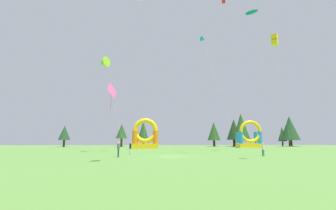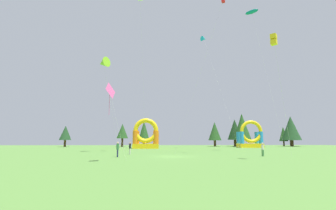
% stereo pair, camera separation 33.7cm
% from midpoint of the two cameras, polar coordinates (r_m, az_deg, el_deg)
% --- Properties ---
extents(ground_plane, '(120.00, 120.00, 0.00)m').
position_cam_midpoint_polar(ground_plane, '(32.50, 0.75, -11.55)').
color(ground_plane, '#548438').
extents(kite_lime_delta, '(3.89, 5.22, 16.67)m').
position_cam_midpoint_polar(kite_lime_delta, '(47.08, -14.58, 9.16)').
color(kite_lime_delta, '#8CD826').
rests_on(kite_lime_delta, ground_plane).
extents(kite_red_box, '(7.80, 3.29, 24.19)m').
position_cam_midpoint_polar(kite_red_box, '(43.56, 12.08, 21.87)').
color(kite_red_box, red).
rests_on(kite_red_box, ground_plane).
extents(kite_teal_parafoil, '(4.88, 3.95, 27.27)m').
position_cam_midpoint_polar(kite_teal_parafoil, '(55.01, 18.11, 19.22)').
color(kite_teal_parafoil, '#0C7F7A').
rests_on(kite_teal_parafoil, ground_plane).
extents(kite_cyan_delta, '(5.92, 9.85, 27.36)m').
position_cam_midpoint_polar(kite_cyan_delta, '(65.07, 7.79, 14.51)').
color(kite_cyan_delta, '#19B7CC').
rests_on(kite_cyan_delta, ground_plane).
extents(kite_yellow_box, '(3.83, 4.56, 13.68)m').
position_cam_midpoint_polar(kite_yellow_box, '(31.11, 22.61, 13.35)').
color(kite_yellow_box, yellow).
rests_on(kite_yellow_box, ground_plane).
extents(kite_pink_diamond, '(2.30, 1.42, 7.52)m').
position_cam_midpoint_polar(kite_pink_diamond, '(26.09, -13.23, 2.81)').
color(kite_pink_diamond, '#EA599E').
rests_on(kite_pink_diamond, ground_plane).
extents(person_near_camera, '(0.42, 0.42, 1.85)m').
position_cam_midpoint_polar(person_near_camera, '(32.24, -11.41, -9.48)').
color(person_near_camera, navy).
rests_on(person_near_camera, ground_plane).
extents(person_left_edge, '(0.41, 0.41, 1.73)m').
position_cam_midpoint_polar(person_left_edge, '(37.46, -8.74, -9.38)').
color(person_left_edge, silver).
rests_on(person_left_edge, ground_plane).
extents(person_midfield, '(0.42, 0.42, 1.72)m').
position_cam_midpoint_polar(person_midfield, '(35.31, 20.36, -9.11)').
color(person_midfield, '#33723F').
rests_on(person_midfield, ground_plane).
extents(inflatable_red_slide, '(5.97, 3.83, 6.94)m').
position_cam_midpoint_polar(inflatable_red_slide, '(68.84, 17.77, -7.08)').
color(inflatable_red_slide, yellow).
rests_on(inflatable_red_slide, ground_plane).
extents(inflatable_yellow_castle, '(6.03, 4.62, 6.98)m').
position_cam_midpoint_polar(inflatable_yellow_castle, '(59.94, -5.26, -7.37)').
color(inflatable_yellow_castle, yellow).
rests_on(inflatable_yellow_castle, ground_plane).
extents(tree_row_0, '(3.31, 3.31, 5.90)m').
position_cam_midpoint_polar(tree_row_0, '(77.27, -22.42, -5.86)').
color(tree_row_0, '#4C331E').
rests_on(tree_row_0, ground_plane).
extents(tree_row_1, '(3.26, 3.26, 6.48)m').
position_cam_midpoint_polar(tree_row_1, '(73.37, -10.53, -5.84)').
color(tree_row_1, '#4C331E').
rests_on(tree_row_1, ground_plane).
extents(tree_row_2, '(3.09, 3.09, 7.39)m').
position_cam_midpoint_polar(tree_row_2, '(73.84, -5.72, -5.68)').
color(tree_row_2, '#4C331E').
rests_on(tree_row_2, ground_plane).
extents(tree_row_3, '(3.90, 3.90, 7.31)m').
position_cam_midpoint_polar(tree_row_3, '(78.45, 10.17, -5.85)').
color(tree_row_3, '#4C331E').
rests_on(tree_row_3, ground_plane).
extents(tree_row_4, '(4.45, 4.45, 8.25)m').
position_cam_midpoint_polar(tree_row_4, '(80.98, 14.50, -5.39)').
color(tree_row_4, '#4C331E').
rests_on(tree_row_4, ground_plane).
extents(tree_row_5, '(5.01, 5.01, 9.53)m').
position_cam_midpoint_polar(tree_row_5, '(76.82, 16.04, -4.75)').
color(tree_row_5, '#4C331E').
rests_on(tree_row_5, ground_plane).
extents(tree_row_6, '(4.02, 4.02, 9.56)m').
position_cam_midpoint_polar(tree_row_6, '(82.17, 15.87, -4.71)').
color(tree_row_6, '#4C331E').
rests_on(tree_row_6, ground_plane).
extents(tree_row_7, '(2.56, 2.56, 5.99)m').
position_cam_midpoint_polar(tree_row_7, '(86.58, 24.22, -5.99)').
color(tree_row_7, '#4C331E').
rests_on(tree_row_7, ground_plane).
extents(tree_row_8, '(5.68, 5.68, 9.12)m').
position_cam_midpoint_polar(tree_row_8, '(86.04, 25.62, -4.75)').
color(tree_row_8, '#4C331E').
rests_on(tree_row_8, ground_plane).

